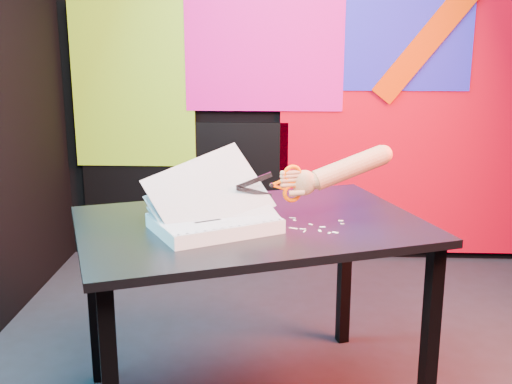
{
  "coord_description": "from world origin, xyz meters",
  "views": [
    {
      "loc": [
        -0.12,
        -2.45,
        1.45
      ],
      "look_at": [
        -0.22,
        -0.21,
        0.87
      ],
      "focal_mm": 45.0,
      "sensor_mm": 36.0,
      "label": 1
    }
  ],
  "objects": [
    {
      "name": "room",
      "position": [
        0.0,
        0.0,
        1.35
      ],
      "size": [
        3.01,
        3.01,
        2.71
      ],
      "color": "#23242C",
      "rests_on": "ground"
    },
    {
      "name": "backdrop",
      "position": [
        0.06,
        1.46,
        0.96
      ],
      "size": [
        2.88,
        0.05,
        2.08
      ],
      "color": "#C00014",
      "rests_on": "ground"
    },
    {
      "name": "work_table",
      "position": [
        -0.24,
        -0.19,
        0.66
      ],
      "size": [
        1.46,
        1.22,
        0.75
      ],
      "rotation": [
        0.0,
        0.0,
        0.36
      ],
      "color": "black",
      "rests_on": "ground"
    },
    {
      "name": "printout_stack",
      "position": [
        -0.37,
        -0.29,
        0.78
      ],
      "size": [
        0.51,
        0.47,
        0.31
      ],
      "rotation": [
        0.0,
        0.0,
        0.52
      ],
      "color": "beige",
      "rests_on": "work_table"
    },
    {
      "name": "scissors",
      "position": [
        -0.11,
        -0.17,
        0.89
      ],
      "size": [
        0.24,
        0.09,
        0.14
      ],
      "rotation": [
        0.0,
        0.0,
        0.34
      ],
      "color": "silver",
      "rests_on": "printout_stack"
    },
    {
      "name": "hand_forearm",
      "position": [
        0.1,
        -0.09,
        0.93
      ],
      "size": [
        0.42,
        0.18,
        0.17
      ],
      "rotation": [
        0.0,
        0.0,
        0.34
      ],
      "color": "tan",
      "rests_on": "work_table"
    },
    {
      "name": "paper_clippings",
      "position": [
        -0.0,
        -0.24,
        0.75
      ],
      "size": [
        0.2,
        0.19,
        0.0
      ],
      "color": "silver",
      "rests_on": "work_table"
    }
  ]
}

